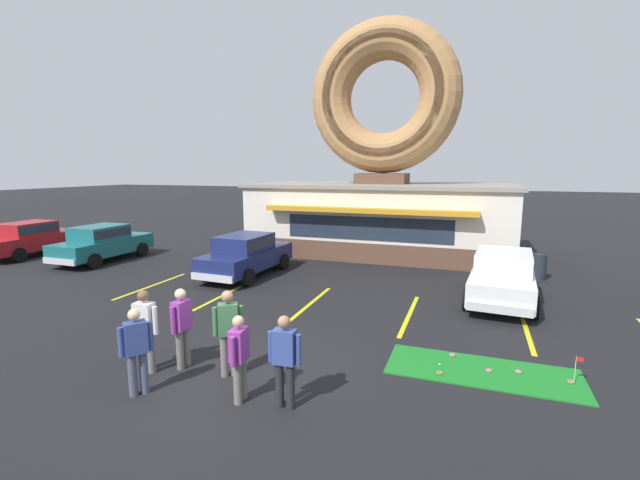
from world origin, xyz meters
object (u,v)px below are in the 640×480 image
(golf_ball, at_px, (440,364))
(car_teal, at_px, (102,242))
(pedestrian_crossing_woman, at_px, (228,329))
(trash_bin, at_px, (538,266))
(putting_flag_pin, at_px, (578,364))
(pedestrian_beanie_man, at_px, (239,355))
(car_white, at_px, (503,274))
(pedestrian_hooded_kid, at_px, (182,324))
(pedestrian_clipboard_woman, at_px, (136,348))
(pedestrian_blue_sweater_man, at_px, (285,357))
(car_red, at_px, (30,237))
(pedestrian_leather_jacket_man, at_px, (145,327))
(car_navy, at_px, (246,253))

(golf_ball, xyz_separation_m, car_teal, (-14.99, 5.62, 0.82))
(pedestrian_crossing_woman, xyz_separation_m, trash_bin, (6.81, 10.41, -0.48))
(putting_flag_pin, bearing_deg, pedestrian_beanie_man, -155.43)
(car_white, height_order, pedestrian_beanie_man, car_white)
(pedestrian_hooded_kid, relative_size, pedestrian_clipboard_woman, 1.03)
(pedestrian_blue_sweater_man, distance_m, pedestrian_clipboard_woman, 2.75)
(golf_ball, bearing_deg, trash_bin, 71.44)
(car_teal, xyz_separation_m, pedestrian_blue_sweater_man, (12.58, -8.13, 0.05))
(putting_flag_pin, relative_size, pedestrian_clipboard_woman, 0.34)
(pedestrian_blue_sweater_man, height_order, pedestrian_beanie_man, pedestrian_blue_sweater_man)
(car_teal, bearing_deg, trash_bin, 9.41)
(pedestrian_blue_sweater_man, relative_size, pedestrian_beanie_man, 1.05)
(pedestrian_hooded_kid, height_order, trash_bin, pedestrian_hooded_kid)
(trash_bin, bearing_deg, pedestrian_crossing_woman, -123.21)
(car_red, bearing_deg, pedestrian_leather_jacket_man, -29.40)
(car_teal, distance_m, pedestrian_beanie_man, 14.32)
(pedestrian_beanie_man, distance_m, trash_bin, 12.74)
(car_teal, bearing_deg, pedestrian_clipboard_woman, -41.16)
(car_white, bearing_deg, golf_ball, -105.51)
(pedestrian_blue_sweater_man, xyz_separation_m, trash_bin, (5.29, 11.09, -0.42))
(pedestrian_crossing_woman, bearing_deg, pedestrian_leather_jacket_man, -165.87)
(pedestrian_hooded_kid, xyz_separation_m, pedestrian_leather_jacket_man, (-0.56, -0.42, 0.02))
(pedestrian_blue_sweater_man, distance_m, pedestrian_hooded_kid, 2.71)
(car_red, xyz_separation_m, pedestrian_hooded_kid, (14.21, -7.27, 0.07))
(pedestrian_clipboard_woman, height_order, pedestrian_beanie_man, pedestrian_clipboard_woman)
(golf_ball, bearing_deg, putting_flag_pin, 1.38)
(pedestrian_blue_sweater_man, height_order, pedestrian_crossing_woman, pedestrian_crossing_woman)
(car_teal, height_order, pedestrian_crossing_woman, pedestrian_crossing_woman)
(car_navy, distance_m, car_white, 9.11)
(pedestrian_clipboard_woman, xyz_separation_m, trash_bin, (7.99, 11.59, -0.41))
(car_navy, bearing_deg, putting_flag_pin, -28.04)
(pedestrian_blue_sweater_man, distance_m, pedestrian_leather_jacket_man, 3.19)
(car_teal, xyz_separation_m, car_red, (-4.25, -0.17, 0.00))
(car_navy, relative_size, car_white, 0.99)
(car_navy, bearing_deg, car_white, -1.60)
(car_red, distance_m, pedestrian_hooded_kid, 15.96)
(pedestrian_hooded_kid, distance_m, pedestrian_leather_jacket_man, 0.70)
(pedestrian_beanie_man, bearing_deg, car_red, 153.35)
(car_teal, relative_size, car_navy, 0.99)
(pedestrian_beanie_man, bearing_deg, car_white, 58.92)
(golf_ball, distance_m, pedestrian_leather_jacket_man, 6.09)
(pedestrian_leather_jacket_man, distance_m, pedestrian_beanie_man, 2.37)
(car_white, bearing_deg, putting_flag_pin, -78.37)
(car_white, height_order, pedestrian_leather_jacket_man, pedestrian_leather_jacket_man)
(car_navy, bearing_deg, car_teal, 178.88)
(pedestrian_leather_jacket_man, height_order, pedestrian_crossing_woman, pedestrian_crossing_woman)
(pedestrian_blue_sweater_man, bearing_deg, trash_bin, 64.49)
(putting_flag_pin, distance_m, pedestrian_hooded_kid, 7.79)
(putting_flag_pin, distance_m, pedestrian_crossing_woman, 6.73)
(golf_ball, bearing_deg, car_white, 74.49)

